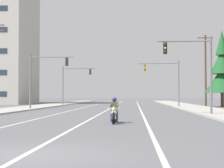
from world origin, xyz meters
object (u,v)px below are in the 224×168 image
at_px(motorcycle_with_rider, 114,113).
at_px(traffic_signal_mid_left, 72,79).
at_px(traffic_signal_mid_right, 167,76).
at_px(utility_pole_right_far, 206,69).
at_px(traffic_signal_near_left, 43,73).
at_px(conifer_tree_right_verge_far, 222,72).
at_px(traffic_signal_near_right, 196,64).

distance_m(motorcycle_with_rider, traffic_signal_mid_left, 39.82).
bearing_deg(traffic_signal_mid_right, utility_pole_right_far, 35.14).
distance_m(traffic_signal_near_left, utility_pole_right_far, 24.45).
bearing_deg(conifer_tree_right_verge_far, utility_pole_right_far, 123.37).
xyz_separation_m(traffic_signal_near_left, conifer_tree_right_verge_far, (22.15, 10.78, 0.71)).
bearing_deg(traffic_signal_near_right, conifer_tree_right_verge_far, 72.47).
distance_m(traffic_signal_mid_left, conifer_tree_right_verge_far, 22.97).
bearing_deg(utility_pole_right_far, motorcycle_with_rider, -108.51).
height_order(traffic_signal_near_left, traffic_signal_mid_right, same).
height_order(traffic_signal_mid_left, conifer_tree_right_verge_far, conifer_tree_right_verge_far).
height_order(traffic_signal_mid_right, conifer_tree_right_verge_far, conifer_tree_right_verge_far).
bearing_deg(motorcycle_with_rider, traffic_signal_near_left, 113.67).
distance_m(traffic_signal_near_left, traffic_signal_mid_left, 18.14).
xyz_separation_m(traffic_signal_near_right, traffic_signal_near_left, (-14.98, 11.90, 0.04)).
relative_size(traffic_signal_near_left, utility_pole_right_far, 0.61).
distance_m(motorcycle_with_rider, utility_pole_right_far, 36.17).
bearing_deg(utility_pole_right_far, conifer_tree_right_verge_far, -56.63).
bearing_deg(motorcycle_with_rider, utility_pole_right_far, 71.49).
xyz_separation_m(motorcycle_with_rider, traffic_signal_near_right, (5.96, 8.68, 3.47)).
xyz_separation_m(traffic_signal_near_left, traffic_signal_mid_left, (0.39, 18.13, 0.02)).
bearing_deg(traffic_signal_mid_right, motorcycle_with_rider, -100.45).
bearing_deg(utility_pole_right_far, traffic_signal_near_left, -146.67).
distance_m(traffic_signal_near_right, traffic_signal_mid_left, 33.39).
bearing_deg(motorcycle_with_rider, traffic_signal_mid_left, 102.57).
bearing_deg(conifer_tree_right_verge_far, traffic_signal_mid_right, -168.89).
xyz_separation_m(traffic_signal_near_right, utility_pole_right_far, (5.43, 25.32, 1.28)).
relative_size(traffic_signal_near_left, traffic_signal_mid_right, 1.00).
distance_m(motorcycle_with_rider, conifer_tree_right_verge_far, 34.26).
height_order(traffic_signal_near_right, traffic_signal_mid_right, same).
relative_size(motorcycle_with_rider, traffic_signal_near_left, 0.35).
relative_size(traffic_signal_mid_right, traffic_signal_mid_left, 1.00).
height_order(motorcycle_with_rider, traffic_signal_near_left, traffic_signal_near_left).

